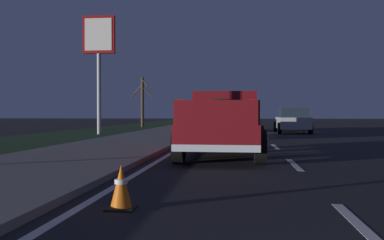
{
  "coord_description": "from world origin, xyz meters",
  "views": [
    {
      "loc": [
        -0.78,
        1.32,
        1.24
      ],
      "look_at": [
        14.11,
        2.9,
        1.01
      ],
      "focal_mm": 41.68,
      "sensor_mm": 36.0,
      "label": 1
    }
  ],
  "objects_px": {
    "pickup_truck": "(224,122)",
    "traffic_cone_near": "(121,187)",
    "sedan_tan": "(236,120)",
    "gas_price_sign": "(99,45)",
    "sedan_red": "(233,122)",
    "bare_tree_far": "(142,101)",
    "sedan_silver": "(292,120)"
  },
  "relations": [
    {
      "from": "bare_tree_far",
      "to": "traffic_cone_near",
      "type": "height_order",
      "value": "bare_tree_far"
    },
    {
      "from": "pickup_truck",
      "to": "gas_price_sign",
      "type": "distance_m",
      "value": 15.4
    },
    {
      "from": "sedan_red",
      "to": "gas_price_sign",
      "type": "relative_size",
      "value": 0.64
    },
    {
      "from": "sedan_red",
      "to": "traffic_cone_near",
      "type": "distance_m",
      "value": 16.61
    },
    {
      "from": "sedan_tan",
      "to": "traffic_cone_near",
      "type": "relative_size",
      "value": 7.66
    },
    {
      "from": "sedan_red",
      "to": "traffic_cone_near",
      "type": "relative_size",
      "value": 7.64
    },
    {
      "from": "sedan_tan",
      "to": "gas_price_sign",
      "type": "distance_m",
      "value": 10.33
    },
    {
      "from": "gas_price_sign",
      "to": "sedan_red",
      "type": "bearing_deg",
      "value": -111.87
    },
    {
      "from": "sedan_red",
      "to": "bare_tree_far",
      "type": "distance_m",
      "value": 19.26
    },
    {
      "from": "sedan_tan",
      "to": "traffic_cone_near",
      "type": "bearing_deg",
      "value": 176.94
    },
    {
      "from": "sedan_tan",
      "to": "traffic_cone_near",
      "type": "distance_m",
      "value": 24.65
    },
    {
      "from": "sedan_red",
      "to": "traffic_cone_near",
      "type": "xyz_separation_m",
      "value": [
        -16.56,
        1.22,
        -0.5
      ]
    },
    {
      "from": "bare_tree_far",
      "to": "sedan_red",
      "type": "bearing_deg",
      "value": -154.05
    },
    {
      "from": "sedan_silver",
      "to": "gas_price_sign",
      "type": "bearing_deg",
      "value": 104.62
    },
    {
      "from": "traffic_cone_near",
      "to": "pickup_truck",
      "type": "bearing_deg",
      "value": -8.68
    },
    {
      "from": "pickup_truck",
      "to": "gas_price_sign",
      "type": "relative_size",
      "value": 0.79
    },
    {
      "from": "sedan_red",
      "to": "sedan_tan",
      "type": "bearing_deg",
      "value": -0.69
    },
    {
      "from": "sedan_silver",
      "to": "sedan_tan",
      "type": "xyz_separation_m",
      "value": [
        1.9,
        3.49,
        0.0
      ]
    },
    {
      "from": "pickup_truck",
      "to": "sedan_red",
      "type": "xyz_separation_m",
      "value": [
        9.47,
        -0.14,
        -0.2
      ]
    },
    {
      "from": "sedan_tan",
      "to": "gas_price_sign",
      "type": "bearing_deg",
      "value": 121.55
    },
    {
      "from": "sedan_red",
      "to": "sedan_tan",
      "type": "xyz_separation_m",
      "value": [
        8.05,
        -0.1,
        0.0
      ]
    },
    {
      "from": "sedan_red",
      "to": "bare_tree_far",
      "type": "height_order",
      "value": "bare_tree_far"
    },
    {
      "from": "sedan_red",
      "to": "bare_tree_far",
      "type": "bearing_deg",
      "value": 25.95
    },
    {
      "from": "sedan_red",
      "to": "bare_tree_far",
      "type": "relative_size",
      "value": 1.0
    },
    {
      "from": "sedan_silver",
      "to": "traffic_cone_near",
      "type": "distance_m",
      "value": 23.21
    },
    {
      "from": "pickup_truck",
      "to": "sedan_tan",
      "type": "relative_size",
      "value": 1.23
    },
    {
      "from": "pickup_truck",
      "to": "bare_tree_far",
      "type": "relative_size",
      "value": 1.24
    },
    {
      "from": "pickup_truck",
      "to": "sedan_red",
      "type": "height_order",
      "value": "pickup_truck"
    },
    {
      "from": "pickup_truck",
      "to": "sedan_tan",
      "type": "distance_m",
      "value": 17.52
    },
    {
      "from": "pickup_truck",
      "to": "traffic_cone_near",
      "type": "relative_size",
      "value": 9.46
    },
    {
      "from": "sedan_silver",
      "to": "bare_tree_far",
      "type": "height_order",
      "value": "bare_tree_far"
    },
    {
      "from": "bare_tree_far",
      "to": "sedan_tan",
      "type": "bearing_deg",
      "value": -137.33
    }
  ]
}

